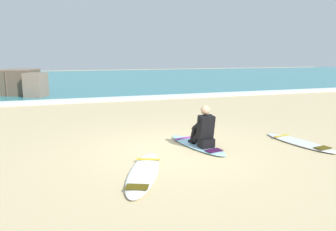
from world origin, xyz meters
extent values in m
plane|color=#CCB584|center=(0.00, 0.00, 0.00)|extent=(80.00, 80.00, 0.00)
cube|color=teal|center=(0.00, 22.47, 0.05)|extent=(80.00, 28.00, 0.10)
cube|color=white|center=(0.00, 8.77, 0.06)|extent=(80.00, 0.90, 0.11)
ellipsoid|color=#9ED1E5|center=(0.62, 0.18, 0.04)|extent=(0.92, 2.14, 0.07)
cube|color=purple|center=(0.51, 0.75, 0.07)|extent=(0.49, 0.19, 0.01)
cube|color=#351037|center=(0.75, -0.47, 0.07)|extent=(0.40, 0.31, 0.01)
cube|color=black|center=(0.70, -0.18, 0.18)|extent=(0.34, 0.29, 0.20)
cylinder|color=black|center=(0.58, -0.01, 0.33)|extent=(0.19, 0.42, 0.43)
cylinder|color=black|center=(0.55, 0.19, 0.30)|extent=(0.14, 0.27, 0.42)
cube|color=black|center=(0.53, 0.26, 0.10)|extent=(0.12, 0.23, 0.05)
cylinder|color=black|center=(0.78, 0.01, 0.33)|extent=(0.19, 0.42, 0.43)
cylinder|color=black|center=(0.77, 0.21, 0.30)|extent=(0.14, 0.27, 0.42)
cube|color=black|center=(0.77, 0.28, 0.10)|extent=(0.12, 0.23, 0.05)
cube|color=black|center=(0.69, -0.14, 0.53)|extent=(0.37, 0.32, 0.57)
sphere|color=tan|center=(0.69, -0.11, 0.92)|extent=(0.21, 0.21, 0.21)
cylinder|color=black|center=(0.54, -0.01, 0.55)|extent=(0.13, 0.40, 0.31)
cylinder|color=black|center=(0.82, 0.02, 0.55)|extent=(0.13, 0.40, 0.31)
ellipsoid|color=white|center=(-1.04, -1.21, 0.04)|extent=(1.38, 2.36, 0.07)
cube|color=gold|center=(-0.79, -0.61, 0.07)|extent=(0.48, 0.28, 0.01)
cube|color=#4C400C|center=(-1.33, -1.90, 0.07)|extent=(0.43, 0.36, 0.01)
ellipsoid|color=silver|center=(3.09, -0.43, 0.04)|extent=(0.81, 2.12, 0.07)
cube|color=gold|center=(3.01, 0.15, 0.07)|extent=(0.49, 0.17, 0.01)
cube|color=#4C400C|center=(3.18, -1.08, 0.07)|extent=(0.39, 0.29, 0.01)
cube|color=brown|center=(-4.16, 11.54, 0.68)|extent=(1.89, 1.90, 1.36)
cube|color=#756656|center=(-4.24, 11.85, 0.70)|extent=(2.04, 2.18, 1.40)
cube|color=brown|center=(-4.38, 11.78, 0.65)|extent=(1.78, 1.60, 1.29)
cube|color=#756656|center=(-3.40, 10.47, 0.64)|extent=(1.18, 1.25, 1.27)
camera|label=1|loc=(-2.45, -6.73, 2.15)|focal=35.12mm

